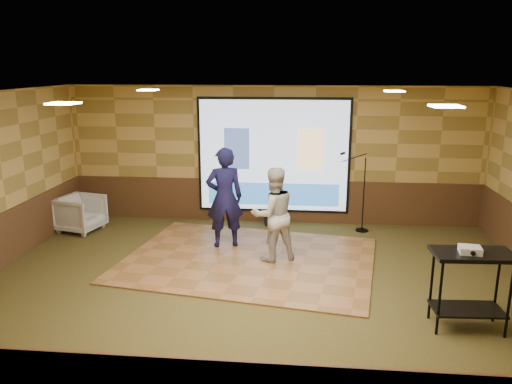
# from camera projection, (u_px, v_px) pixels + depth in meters

# --- Properties ---
(ground) EXTENTS (9.00, 9.00, 0.00)m
(ground) POSITION_uv_depth(u_px,v_px,m) (259.00, 287.00, 7.88)
(ground) COLOR #2E3B1B
(ground) RESTS_ON ground
(room_shell) EXTENTS (9.04, 7.04, 3.02)m
(room_shell) POSITION_uv_depth(u_px,v_px,m) (259.00, 157.00, 7.36)
(room_shell) COLOR tan
(room_shell) RESTS_ON ground
(wainscot_back) EXTENTS (9.00, 0.04, 0.95)m
(wainscot_back) POSITION_uv_depth(u_px,v_px,m) (273.00, 201.00, 11.12)
(wainscot_back) COLOR #4E321A
(wainscot_back) RESTS_ON ground
(projector_screen) EXTENTS (3.32, 0.06, 2.52)m
(projector_screen) POSITION_uv_depth(u_px,v_px,m) (273.00, 157.00, 10.83)
(projector_screen) COLOR black
(projector_screen) RESTS_ON room_shell
(downlight_nw) EXTENTS (0.32, 0.32, 0.02)m
(downlight_nw) POSITION_uv_depth(u_px,v_px,m) (148.00, 90.00, 9.09)
(downlight_nw) COLOR #FFEDBF
(downlight_nw) RESTS_ON room_shell
(downlight_ne) EXTENTS (0.32, 0.32, 0.02)m
(downlight_ne) POSITION_uv_depth(u_px,v_px,m) (394.00, 91.00, 8.68)
(downlight_ne) COLOR #FFEDBF
(downlight_ne) RESTS_ON room_shell
(downlight_sw) EXTENTS (0.32, 0.32, 0.02)m
(downlight_sw) POSITION_uv_depth(u_px,v_px,m) (63.00, 103.00, 5.90)
(downlight_sw) COLOR #FFEDBF
(downlight_sw) RESTS_ON room_shell
(downlight_se) EXTENTS (0.32, 0.32, 0.02)m
(downlight_se) POSITION_uv_depth(u_px,v_px,m) (446.00, 106.00, 5.49)
(downlight_se) COLOR #FFEDBF
(downlight_se) RESTS_ON room_shell
(dance_floor) EXTENTS (4.84, 3.98, 0.03)m
(dance_floor) POSITION_uv_depth(u_px,v_px,m) (249.00, 259.00, 8.98)
(dance_floor) COLOR #9E6639
(dance_floor) RESTS_ON ground
(player_left) EXTENTS (0.80, 0.63, 1.92)m
(player_left) POSITION_uv_depth(u_px,v_px,m) (225.00, 198.00, 9.39)
(player_left) COLOR #15133D
(player_left) RESTS_ON dance_floor
(player_right) EXTENTS (1.01, 0.92, 1.68)m
(player_right) POSITION_uv_depth(u_px,v_px,m) (273.00, 214.00, 8.74)
(player_right) COLOR beige
(player_right) RESTS_ON dance_floor
(av_table) EXTENTS (1.02, 0.54, 1.07)m
(av_table) POSITION_uv_depth(u_px,v_px,m) (471.00, 274.00, 6.49)
(av_table) COLOR black
(av_table) RESTS_ON ground
(projector) EXTENTS (0.29, 0.25, 0.09)m
(projector) POSITION_uv_depth(u_px,v_px,m) (470.00, 250.00, 6.37)
(projector) COLOR silver
(projector) RESTS_ON av_table
(mic_stand) EXTENTS (0.66, 0.27, 1.70)m
(mic_stand) POSITION_uv_depth(u_px,v_px,m) (360.00, 208.00, 10.47)
(mic_stand) COLOR black
(mic_stand) RESTS_ON ground
(banquet_chair) EXTENTS (1.00, 0.99, 0.76)m
(banquet_chair) POSITION_uv_depth(u_px,v_px,m) (81.00, 213.00, 10.50)
(banquet_chair) COLOR gray
(banquet_chair) RESTS_ON ground
(duffel_bag) EXTENTS (0.47, 0.35, 0.27)m
(duffel_bag) POSITION_uv_depth(u_px,v_px,m) (275.00, 218.00, 10.98)
(duffel_bag) COLOR black
(duffel_bag) RESTS_ON ground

